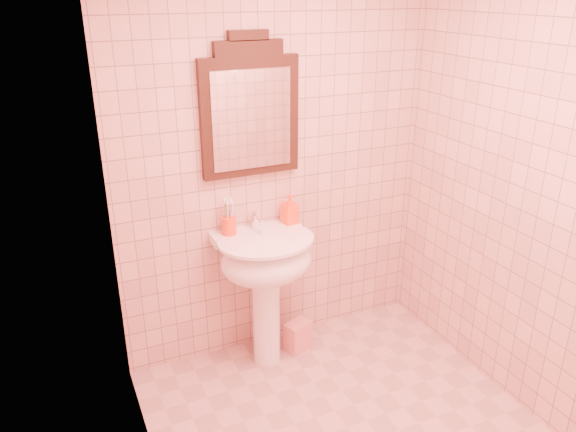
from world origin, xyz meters
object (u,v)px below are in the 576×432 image
mirror (250,111)px  towel (298,336)px  pedestal_sink (266,269)px  soap_dispenser (290,209)px  toothbrush_cup (229,225)px

mirror → towel: 1.50m
towel → pedestal_sink: bearing=-174.4°
pedestal_sink → soap_dispenser: soap_dispenser is taller
mirror → toothbrush_cup: size_ratio=4.06×
mirror → pedestal_sink: bearing=-90.0°
pedestal_sink → soap_dispenser: bearing=33.4°
soap_dispenser → mirror: bearing=155.6°
toothbrush_cup → towel: 0.92m
mirror → toothbrush_cup: (-0.17, -0.06, -0.66)m
pedestal_sink → towel: bearing=5.6°
pedestal_sink → towel: (0.23, 0.02, -0.56)m
toothbrush_cup → towel: toothbrush_cup is taller
mirror → soap_dispenser: 0.66m
toothbrush_cup → towel: size_ratio=0.99×
pedestal_sink → toothbrush_cup: bearing=140.2°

